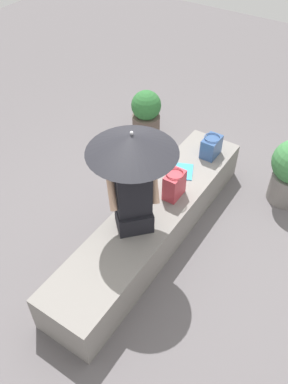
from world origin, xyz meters
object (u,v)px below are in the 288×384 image
person_seated (134,198)px  parasol (132,143)px  magazine (184,171)px  tote_bag_canvas (211,147)px  planter_far (146,115)px  handbag_black (174,185)px

person_seated → parasol: bearing=-141.5°
parasol → magazine: bearing=177.3°
parasol → tote_bag_canvas: (-1.40, 0.16, -0.85)m
person_seated → parasol: (-0.04, -0.03, 0.59)m
planter_far → handbag_black: bearing=43.1°
tote_bag_canvas → magazine: 0.48m
person_seated → tote_bag_canvas: size_ratio=3.41×
parasol → magazine: (-0.95, 0.04, -0.97)m
person_seated → magazine: bearing=179.4°
parasol → handbag_black: (-0.55, 0.14, -0.82)m
planter_far → parasol: bearing=29.8°
planter_far → magazine: bearing=51.6°
tote_bag_canvas → planter_far: bearing=-108.9°
tote_bag_canvas → planter_far: planter_far is taller
handbag_black → planter_far: handbag_black is taller
person_seated → handbag_black: bearing=169.5°
handbag_black → planter_far: size_ratio=0.43×
magazine → planter_far: (-0.86, -1.08, -0.08)m
handbag_black → planter_far: 1.74m
handbag_black → person_seated: bearing=-10.5°
handbag_black → tote_bag_canvas: bearing=179.2°
person_seated → parasol: parasol is taller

